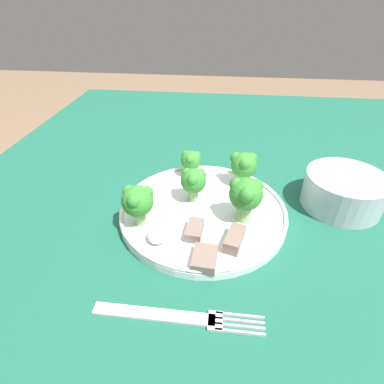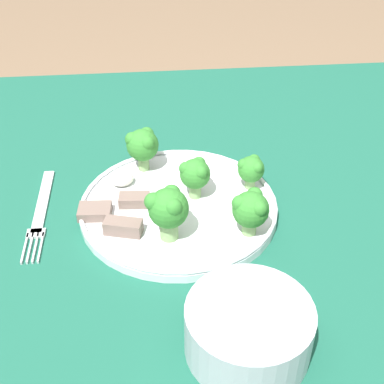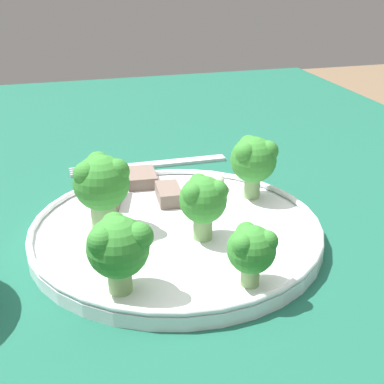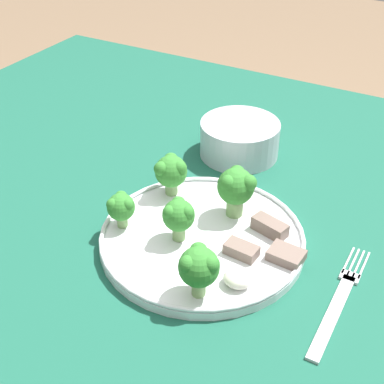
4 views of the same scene
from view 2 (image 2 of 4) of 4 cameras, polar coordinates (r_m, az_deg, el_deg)
name	(u,v)px [view 2 (image 2 of 4)]	position (r m, az deg, el deg)	size (l,w,h in m)	color
table	(170,281)	(0.77, -2.31, -9.51)	(1.40, 1.05, 0.74)	#195642
dinner_plate	(179,207)	(0.74, -1.44, -1.60)	(0.27, 0.27, 0.02)	white
fork	(41,212)	(0.77, -15.84, -2.09)	(0.02, 0.20, 0.00)	silver
cream_bowl	(248,330)	(0.57, 6.03, -14.48)	(0.13, 0.13, 0.06)	#B7BCC6
broccoli_floret_near_rim_left	(166,209)	(0.66, -2.76, -1.78)	(0.05, 0.05, 0.07)	#7FA866
broccoli_floret_center_left	(251,169)	(0.76, 6.32, 2.46)	(0.04, 0.04, 0.05)	#7FA866
broccoli_floret_back_left	(195,174)	(0.73, 0.33, 1.96)	(0.04, 0.04, 0.06)	#7FA866
broccoli_floret_front_left	(251,209)	(0.67, 6.28, -1.82)	(0.05, 0.05, 0.06)	#7FA866
broccoli_floret_center_back	(142,145)	(0.79, -5.31, 5.06)	(0.05, 0.05, 0.07)	#7FA866
meat_slice_front_slice	(134,200)	(0.74, -6.17, -0.86)	(0.04, 0.03, 0.01)	#756056
meat_slice_middle_slice	(123,229)	(0.69, -7.36, -3.95)	(0.05, 0.03, 0.02)	#756056
meat_slice_rear_slice	(95,211)	(0.73, -10.33, -2.05)	(0.05, 0.03, 0.01)	#756056
sauce_dollop	(121,178)	(0.78, -7.54, 1.45)	(0.03, 0.03, 0.02)	silver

